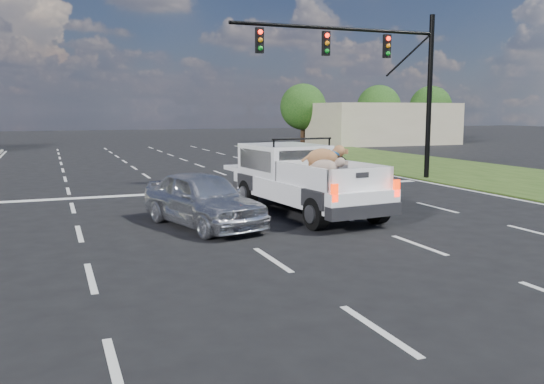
{
  "coord_description": "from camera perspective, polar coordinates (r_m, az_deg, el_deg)",
  "views": [
    {
      "loc": [
        -5.82,
        -10.49,
        2.98
      ],
      "look_at": [
        -0.98,
        2.0,
        1.07
      ],
      "focal_mm": 38.0,
      "sensor_mm": 36.0,
      "label": 1
    }
  ],
  "objects": [
    {
      "name": "pickup_truck",
      "position": [
        16.81,
        2.97,
        1.38
      ],
      "size": [
        2.7,
        6.03,
        2.19
      ],
      "rotation": [
        0.0,
        0.0,
        0.1
      ],
      "color": "black",
      "rests_on": "ground"
    },
    {
      "name": "traffic_signal",
      "position": [
        24.76,
        10.85,
        12.0
      ],
      "size": [
        9.11,
        0.31,
        7.0
      ],
      "color": "black",
      "rests_on": "ground"
    },
    {
      "name": "building_right",
      "position": [
        52.49,
        10.92,
        6.67
      ],
      "size": [
        12.0,
        7.0,
        3.6
      ],
      "primitive_type": "cube",
      "color": "#C3B695",
      "rests_on": "ground"
    },
    {
      "name": "road_markings",
      "position": [
        18.27,
        -2.29,
        -1.28
      ],
      "size": [
        17.75,
        60.0,
        0.01
      ],
      "color": "silver",
      "rests_on": "ground"
    },
    {
      "name": "tree_far_e",
      "position": [
        56.93,
        10.53,
        8.27
      ],
      "size": [
        4.2,
        4.2,
        5.4
      ],
      "color": "#332114",
      "rests_on": "ground"
    },
    {
      "name": "silver_sedan",
      "position": [
        14.92,
        -6.87,
        -0.68
      ],
      "size": [
        2.77,
        4.52,
        1.44
      ],
      "primitive_type": "imported",
      "rotation": [
        0.0,
        0.0,
        0.27
      ],
      "color": "silver",
      "rests_on": "ground"
    },
    {
      "name": "tree_far_f",
      "position": [
        60.29,
        15.44,
        8.1
      ],
      "size": [
        4.2,
        4.2,
        5.4
      ],
      "color": "#332114",
      "rests_on": "ground"
    },
    {
      "name": "tree_far_d",
      "position": [
        53.18,
        3.09,
        8.42
      ],
      "size": [
        4.2,
        4.2,
        5.4
      ],
      "color": "#332114",
      "rests_on": "ground"
    },
    {
      "name": "ground",
      "position": [
        12.37,
        7.66,
        -5.92
      ],
      "size": [
        160.0,
        160.0,
        0.0
      ],
      "primitive_type": "plane",
      "color": "black",
      "rests_on": "ground"
    },
    {
      "name": "black_coupe",
      "position": [
        19.72,
        4.96,
        1.65
      ],
      "size": [
        2.2,
        5.36,
        1.55
      ],
      "primitive_type": "imported",
      "rotation": [
        0.0,
        0.0,
        0.0
      ],
      "color": "black",
      "rests_on": "ground"
    }
  ]
}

